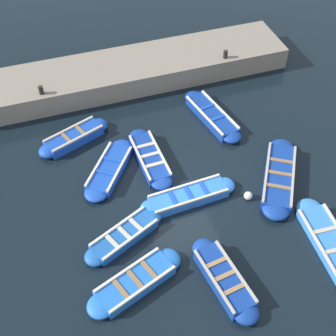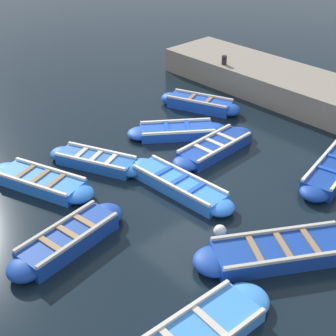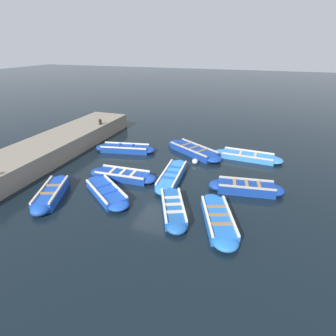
# 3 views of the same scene
# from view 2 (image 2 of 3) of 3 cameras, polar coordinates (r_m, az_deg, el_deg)

# --- Properties ---
(ground_plane) EXTENTS (120.00, 120.00, 0.00)m
(ground_plane) POSITION_cam_2_polar(r_m,az_deg,el_deg) (13.03, 3.14, -1.78)
(ground_plane) COLOR black
(boat_alongside) EXTENTS (1.94, 3.41, 0.40)m
(boat_alongside) POSITION_cam_2_polar(r_m,az_deg,el_deg) (13.19, -15.22, -1.64)
(boat_alongside) COLOR blue
(boat_alongside) RESTS_ON ground
(boat_mid_row) EXTENTS (3.70, 1.47, 0.42)m
(boat_mid_row) POSITION_cam_2_polar(r_m,az_deg,el_deg) (14.06, 19.47, -0.16)
(boat_mid_row) COLOR navy
(boat_mid_row) RESTS_ON ground
(boat_drifting) EXTENTS (3.39, 0.98, 0.40)m
(boat_drifting) POSITION_cam_2_polar(r_m,az_deg,el_deg) (14.43, 5.69, 2.49)
(boat_drifting) COLOR navy
(boat_drifting) RESTS_ON ground
(boat_outer_right) EXTENTS (3.28, 1.23, 0.47)m
(boat_outer_right) POSITION_cam_2_polar(r_m,az_deg,el_deg) (11.01, -12.01, -8.50)
(boat_outer_right) COLOR navy
(boat_outer_right) RESTS_ON ground
(boat_stern_in) EXTENTS (0.98, 3.61, 0.41)m
(boat_stern_in) POSITION_cam_2_polar(r_m,az_deg,el_deg) (12.59, 1.33, -2.10)
(boat_stern_in) COLOR blue
(boat_stern_in) RESTS_ON ground
(boat_far_corner) EXTENTS (1.79, 3.11, 0.46)m
(boat_far_corner) POSITION_cam_2_polar(r_m,az_deg,el_deg) (17.24, 3.90, 7.81)
(boat_far_corner) COLOR #1947B7
(boat_far_corner) RESTS_ON ground
(boat_bow_out) EXTENTS (3.93, 2.92, 0.44)m
(boat_bow_out) POSITION_cam_2_polar(r_m,az_deg,el_deg) (10.79, 13.69, -9.87)
(boat_bow_out) COLOR navy
(boat_bow_out) RESTS_ON ground
(boat_end_of_row) EXTENTS (1.92, 3.08, 0.39)m
(boat_end_of_row) POSITION_cam_2_polar(r_m,az_deg,el_deg) (13.82, -8.75, 0.84)
(boat_end_of_row) COLOR #1E59AD
(boat_end_of_row) RESTS_ON ground
(boat_outer_left) EXTENTS (3.14, 2.62, 0.37)m
(boat_outer_left) POSITION_cam_2_polar(r_m,az_deg,el_deg) (15.35, 1.13, 4.50)
(boat_outer_left) COLOR #1947B7
(boat_outer_left) RESTS_ON ground
(quay_wall) EXTENTS (2.72, 14.16, 0.97)m
(quay_wall) POSITION_cam_2_polar(r_m,az_deg,el_deg) (17.84, 18.88, 7.96)
(quay_wall) COLOR gray
(quay_wall) RESTS_ON ground
(bollard_north) EXTENTS (0.20, 0.20, 0.35)m
(bollard_north) POSITION_cam_2_polar(r_m,az_deg,el_deg) (18.92, 6.87, 12.94)
(bollard_north) COLOR black
(bollard_north) RESTS_ON quay_wall
(buoy_orange_near) EXTENTS (0.31, 0.31, 0.31)m
(buoy_orange_near) POSITION_cam_2_polar(r_m,az_deg,el_deg) (11.15, 6.35, -7.64)
(buoy_orange_near) COLOR silver
(buoy_orange_near) RESTS_ON ground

